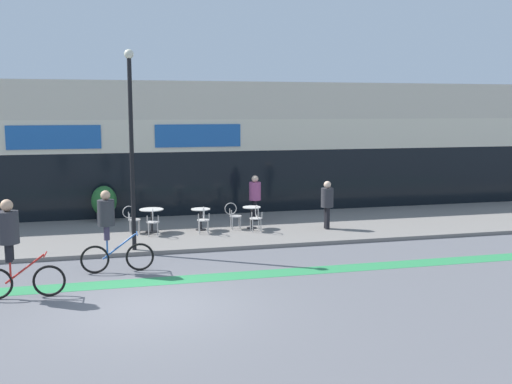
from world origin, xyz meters
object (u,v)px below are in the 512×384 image
Objects in this scene: bistro_table_1 at (201,215)px; cyclist_1 at (110,227)px; cafe_chair_2_near at (256,216)px; planter_pot at (104,203)px; cafe_chair_0_side at (132,217)px; cafe_chair_1_near at (204,218)px; cyclist_0 at (12,241)px; bistro_table_2 at (252,213)px; lamp_post at (131,137)px; bistro_table_0 at (152,215)px; pedestrian_near_end at (327,201)px; pedestrian_far_end at (255,194)px; cafe_chair_2_side at (233,214)px; cafe_chair_0_near at (153,220)px.

cyclist_1 reaches higher than bistro_table_1.
cafe_chair_2_near is 0.71× the size of planter_pot.
cafe_chair_0_side is 0.43× the size of cyclist_1.
cafe_chair_1_near is at bearing -44.01° from planter_pot.
cyclist_0 is (-2.80, -5.87, 0.64)m from cafe_chair_0_side.
bistro_table_2 is 0.63m from cafe_chair_2_near.
cafe_chair_0_side and cafe_chair_1_near have the same top height.
cyclist_0 is at bearing -128.01° from lamp_post.
cafe_chair_1_near is at bearing -22.81° from bistro_table_0.
pedestrian_far_end reaches higher than pedestrian_near_end.
cafe_chair_2_side is (1.09, 0.50, 0.00)m from cafe_chair_1_near.
planter_pot reaches higher than bistro_table_2.
pedestrian_near_end is (2.43, -0.07, 0.44)m from cafe_chair_2_near.
cafe_chair_0_near is at bearing -90.72° from bistro_table_0.
lamp_post is 3.43× the size of pedestrian_far_end.
bistro_table_0 is 0.48× the size of pedestrian_near_end.
cyclist_1 reaches higher than cafe_chair_1_near.
cyclist_0 is (-6.11, -5.70, 0.64)m from cafe_chair_2_side.
cafe_chair_0_near is at bearing -172.38° from bistro_table_2.
bistro_table_1 is at bearing -4.39° from cafe_chair_0_side.
cafe_chair_1_near is at bearing 0.46° from pedestrian_near_end.
bistro_table_1 is at bearing -8.06° from pedestrian_near_end.
bistro_table_2 reaches higher than bistro_table_1.
planter_pot is at bearing 142.67° from bistro_table_1.
cyclist_0 is at bearing -118.73° from cafe_chair_0_side.
planter_pot is at bearing 32.80° from cafe_chair_0_near.
cafe_chair_0_side is 1.00× the size of cafe_chair_2_near.
bistro_table_1 is 2.50m from pedestrian_far_end.
cafe_chair_1_near is (-0.01, -0.63, 0.01)m from bistro_table_1.
cafe_chair_0_side is 4.56m from pedestrian_far_end.
planter_pot is 0.79× the size of pedestrian_near_end.
cafe_chair_0_side is at bearing 178.95° from cafe_chair_2_side.
cyclist_1 is at bearing 28.51° from pedestrian_near_end.
cafe_chair_0_near is 0.41× the size of cyclist_0.
cafe_chair_2_side is (2.69, -0.18, -0.03)m from bistro_table_0.
cyclist_1 reaches higher than bistro_table_0.
bistro_table_2 is 0.33× the size of cyclist_0.
bistro_table_2 is 0.81× the size of cafe_chair_0_side.
cyclist_1 reaches higher than pedestrian_near_end.
bistro_table_1 is 1.09m from cafe_chair_2_side.
bistro_table_0 is 0.86× the size of cafe_chair_0_side.
planter_pot is 5.39m from pedestrian_far_end.
bistro_table_0 is 5.82m from pedestrian_near_end.
lamp_post reaches higher than pedestrian_far_end.
lamp_post reaches higher than cafe_chair_2_near.
bistro_table_2 is 2.56m from pedestrian_near_end.
cafe_chair_2_side is (-0.63, 0.63, 0.00)m from cafe_chair_2_near.
cafe_chair_1_near is (1.61, -0.05, 0.00)m from cafe_chair_0_near.
bistro_table_0 is 3.95m from pedestrian_far_end.
bistro_table_1 is (1.61, -0.05, -0.05)m from bistro_table_0.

